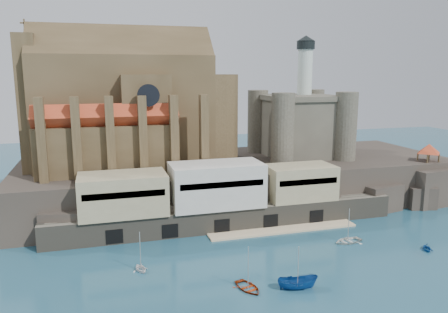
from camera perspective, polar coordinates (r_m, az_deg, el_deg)
name	(u,v)px	position (r m, az deg, el deg)	size (l,w,h in m)	color
ground	(318,271)	(71.78, 12.17, -14.39)	(300.00, 300.00, 0.00)	navy
promontory	(239,181)	(104.35, 1.94, -3.23)	(100.00, 36.00, 10.00)	black
quay	(216,198)	(86.22, -1.03, -5.48)	(70.00, 12.00, 13.05)	#5C574A
church	(133,110)	(99.29, -11.78, 5.91)	(47.00, 25.93, 30.51)	#473721
castle_keep	(300,122)	(109.58, 9.84, 4.42)	(21.20, 21.20, 29.30)	#474338
rock_outcrop	(426,186)	(113.82, 24.89, -3.53)	(14.50, 10.50, 8.70)	black
pavilion	(429,150)	(112.24, 25.19, 0.81)	(6.40, 6.40, 5.40)	#473721
boat_0	(248,289)	(65.17, 3.15, -16.89)	(3.64, 1.06, 5.09)	#912C0B
boat_2	(297,289)	(66.00, 9.56, -16.66)	(2.21, 2.27, 5.88)	navy
boat_4	(141,271)	(71.42, -10.80, -14.47)	(2.79, 1.70, 3.23)	white
boat_6	(348,242)	(84.08, 15.85, -10.71)	(3.96, 1.15, 5.54)	silver
boat_7	(427,250)	(85.29, 24.94, -11.03)	(2.51, 1.53, 2.91)	#134A93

